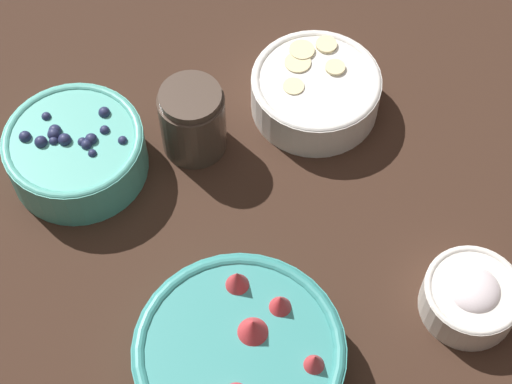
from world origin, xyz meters
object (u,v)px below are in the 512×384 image
at_px(bowl_blueberries, 76,150).
at_px(bowl_cream, 471,296).
at_px(bowl_strawberries, 240,357).
at_px(jar_chocolate, 193,122).
at_px(bowl_bananas, 315,90).

relative_size(bowl_blueberries, bowl_cream, 1.56).
xyz_separation_m(bowl_strawberries, jar_chocolate, (0.21, -0.21, 0.01)).
relative_size(bowl_strawberries, jar_chocolate, 2.25).
distance_m(bowl_strawberries, bowl_blueberries, 0.32).
distance_m(bowl_blueberries, bowl_cream, 0.48).
bearing_deg(bowl_cream, bowl_strawberries, 49.90).
distance_m(bowl_strawberries, jar_chocolate, 0.30).
xyz_separation_m(bowl_cream, jar_chocolate, (0.37, -0.01, 0.02)).
bearing_deg(jar_chocolate, bowl_cream, 177.94).
bearing_deg(jar_chocolate, bowl_bananas, -125.21).
relative_size(bowl_strawberries, bowl_cream, 2.05).
bearing_deg(bowl_cream, bowl_bananas, -26.90).
bearing_deg(jar_chocolate, bowl_strawberries, 135.00).
bearing_deg(bowl_strawberries, bowl_bananas, -70.87).
bearing_deg(bowl_blueberries, bowl_cream, -168.91).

